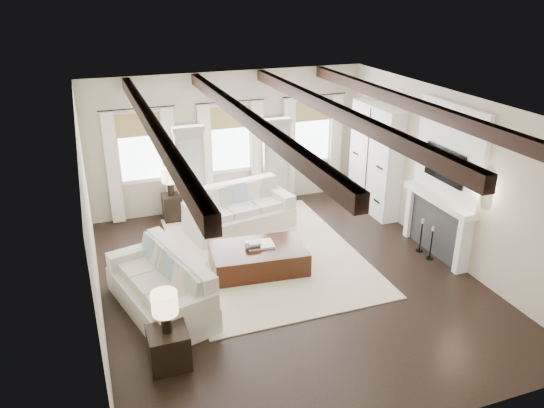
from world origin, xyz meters
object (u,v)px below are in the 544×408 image
object	(u,v)px
sofa_back	(238,212)
side_table_front	(169,348)
sofa_left	(164,287)
side_table_back	(172,208)
ottoman	(258,259)

from	to	relation	value
sofa_back	side_table_front	size ratio (longest dim) A/B	4.39
sofa_back	side_table_front	bearing A→B (deg)	-118.97
sofa_left	side_table_front	size ratio (longest dim) A/B	4.42
sofa_left	side_table_back	xyz separation A→B (m)	(0.74, 3.48, -0.09)
ottoman	side_table_back	world-z (taller)	side_table_back
sofa_back	sofa_left	size ratio (longest dim) A/B	0.99
sofa_left	side_table_back	distance (m)	3.56
sofa_back	sofa_left	bearing A→B (deg)	-128.35
sofa_left	ottoman	xyz separation A→B (m)	(1.86, 0.70, -0.17)
sofa_left	side_table_back	bearing A→B (deg)	77.93
sofa_back	ottoman	world-z (taller)	sofa_back
sofa_left	ottoman	distance (m)	1.99
ottoman	side_table_front	world-z (taller)	side_table_front
sofa_back	ottoman	xyz separation A→B (m)	(-0.16, -1.86, -0.17)
side_table_front	sofa_back	bearing A→B (deg)	61.03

